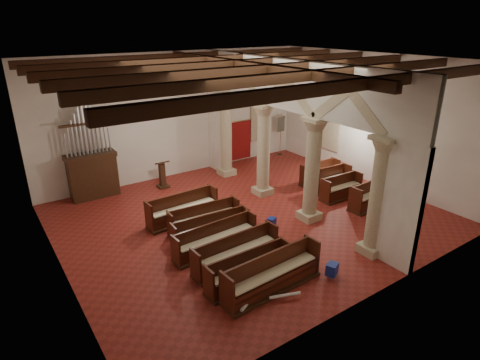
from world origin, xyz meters
The scene contains 31 objects.
floor centered at (0.00, 0.00, 0.00)m, with size 14.00×14.00×0.00m, color maroon.
ceiling centered at (0.00, 0.00, 6.00)m, with size 14.00×14.00×0.00m, color #321E10.
wall_back centered at (0.00, 6.00, 3.00)m, with size 14.00×0.02×6.00m, color white.
wall_front centered at (0.00, -6.00, 3.00)m, with size 14.00×0.02×6.00m, color white.
wall_left centered at (-7.00, 0.00, 3.00)m, with size 0.02×12.00×6.00m, color white.
wall_right centered at (7.00, 0.00, 3.00)m, with size 0.02×12.00×6.00m, color white.
ceiling_beams centered at (0.00, 0.00, 5.82)m, with size 13.80×11.80×0.30m, color #391F12, non-canonical shape.
arcade centered at (1.80, 0.00, 3.56)m, with size 0.90×11.90×6.00m.
window_right_a centered at (6.98, -1.50, 2.20)m, with size 0.03×1.00×2.20m, color #317051.
window_right_b centered at (6.98, 2.50, 2.20)m, with size 0.03×1.00×2.20m, color #317051.
window_back centered at (5.00, 5.98, 2.20)m, with size 1.00×0.03×2.20m, color #317051.
pipe_organ centered at (-4.50, 5.50, 1.37)m, with size 2.10×0.85×4.40m.
lectern centered at (-1.59, 4.73, 0.56)m, with size 0.56×0.56×1.36m.
dossal_curtain centered at (3.50, 5.92, 1.17)m, with size 1.80×0.07×2.17m.
processional_banner centered at (6.14, 5.49, 0.80)m, with size 0.55×0.70×2.41m.
hymnal_box_a centered at (-0.33, -4.73, 0.28)m, with size 0.37×0.30×0.37m, color navy.
hymnal_box_b centered at (-0.82, -2.57, 0.24)m, with size 0.27×0.22×0.27m, color navy.
hymnal_box_c centered at (0.11, -1.25, 0.26)m, with size 0.31×0.26×0.31m, color navy.
tube_heater_a centered at (-2.22, -4.76, 0.16)m, with size 0.09×0.09×0.91m, color silver.
tube_heater_b centered at (-3.12, -4.37, 0.16)m, with size 0.10×0.10×1.01m, color white.
nave_pew_0 centered at (-2.20, -4.17, 0.37)m, with size 3.30×0.90×1.13m.
nave_pew_1 centered at (-2.58, -3.54, 0.34)m, with size 2.79×0.68×1.02m.
nave_pew_2 centered at (-2.37, -2.55, 0.34)m, with size 3.04×0.81×1.04m.
nave_pew_3 centered at (-2.45, -1.43, 0.33)m, with size 3.10×0.79×1.00m.
nave_pew_4 centered at (-2.23, -0.78, 0.32)m, with size 2.90×0.84×0.99m.
nave_pew_5 centered at (-1.99, 0.13, 0.32)m, with size 2.78×0.84×0.97m.
nave_pew_6 centered at (-2.36, 1.15, 0.37)m, with size 2.88×0.86×1.13m.
aisle_pew_0 centered at (4.64, -2.16, 0.37)m, with size 2.10×0.82×1.10m.
aisle_pew_1 centered at (4.34, -0.83, 0.35)m, with size 2.03×0.76×1.05m.
aisle_pew_2 centered at (4.66, 0.11, 0.36)m, with size 2.07×0.80×1.07m.
aisle_pew_3 centered at (4.84, 0.95, 0.36)m, with size 2.10×0.74×1.06m.
Camera 1 is at (-8.45, -11.61, 7.28)m, focal length 30.00 mm.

